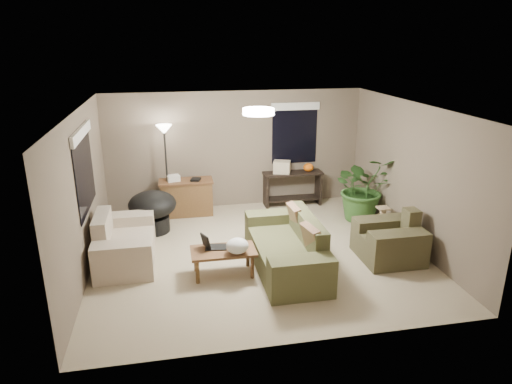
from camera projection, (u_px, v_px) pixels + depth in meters
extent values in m
plane|color=tan|center=(258.00, 253.00, 7.88)|extent=(5.50, 5.50, 0.00)
plane|color=white|center=(258.00, 108.00, 7.08)|extent=(5.50, 5.50, 0.00)
plane|color=#685B4D|center=(236.00, 150.00, 9.81)|extent=(5.50, 0.00, 5.50)
plane|color=#685B4D|center=(301.00, 250.00, 5.16)|extent=(5.50, 0.00, 5.50)
plane|color=#685B4D|center=(83.00, 195.00, 6.98)|extent=(0.00, 5.00, 5.00)
plane|color=#685B4D|center=(412.00, 175.00, 7.98)|extent=(0.00, 5.00, 5.00)
cube|color=#434529|center=(285.00, 255.00, 7.35)|extent=(0.95, 1.48, 0.42)
cube|color=#494B2D|center=(308.00, 229.00, 7.28)|extent=(0.22, 1.48, 0.43)
cube|color=#4E5030|center=(301.00, 278.00, 6.47)|extent=(0.95, 0.36, 0.60)
cube|color=#4C4E2E|center=(272.00, 228.00, 8.18)|extent=(0.95, 0.36, 0.60)
cube|color=#8C7251|center=(313.00, 240.00, 6.85)|extent=(0.31, 0.48, 0.47)
cube|color=#8C7251|center=(296.00, 218.00, 7.68)|extent=(0.26, 0.46, 0.47)
cube|color=beige|center=(126.00, 249.00, 7.54)|extent=(0.90, 0.88, 0.42)
cube|color=beige|center=(102.00, 227.00, 7.34)|extent=(0.22, 0.88, 0.43)
cube|color=beige|center=(123.00, 262.00, 6.94)|extent=(0.90, 0.36, 0.60)
cube|color=beige|center=(129.00, 230.00, 8.09)|extent=(0.90, 0.36, 0.60)
cube|color=#46422A|center=(388.00, 247.00, 7.64)|extent=(0.95, 0.28, 0.42)
cube|color=#46412A|center=(411.00, 222.00, 7.57)|extent=(0.22, 0.28, 0.43)
cube|color=#444029|center=(398.00, 250.00, 7.32)|extent=(0.95, 0.36, 0.60)
cube|color=#48432B|center=(380.00, 234.00, 7.91)|extent=(0.95, 0.36, 0.60)
cube|color=brown|center=(223.00, 251.00, 7.05)|extent=(1.00, 0.55, 0.04)
cylinder|color=brown|center=(197.00, 272.00, 6.86)|extent=(0.06, 0.06, 0.38)
cylinder|color=brown|center=(252.00, 267.00, 7.01)|extent=(0.06, 0.06, 0.38)
cylinder|color=brown|center=(196.00, 260.00, 7.23)|extent=(0.06, 0.06, 0.38)
cylinder|color=brown|center=(248.00, 255.00, 7.38)|extent=(0.06, 0.06, 0.38)
cube|color=black|center=(216.00, 247.00, 7.12)|extent=(0.36, 0.27, 0.02)
cube|color=black|center=(206.00, 241.00, 7.05)|extent=(0.16, 0.24, 0.22)
ellipsoid|color=white|center=(237.00, 246.00, 6.90)|extent=(0.40, 0.37, 0.24)
cube|color=brown|center=(187.00, 198.00, 9.51)|extent=(1.05, 0.45, 0.71)
cube|color=brown|center=(186.00, 181.00, 9.39)|extent=(1.10, 0.50, 0.04)
cube|color=silver|center=(173.00, 178.00, 9.32)|extent=(0.29, 0.25, 0.12)
cube|color=black|center=(196.00, 180.00, 9.37)|extent=(0.24, 0.26, 0.04)
cube|color=black|center=(293.00, 173.00, 9.96)|extent=(1.30, 0.40, 0.04)
cube|color=black|center=(266.00, 191.00, 9.97)|extent=(0.05, 0.38, 0.71)
cube|color=black|center=(318.00, 188.00, 10.19)|extent=(0.05, 0.38, 0.71)
cube|color=black|center=(292.00, 198.00, 10.14)|extent=(1.25, 0.36, 0.03)
ellipsoid|color=orange|center=(308.00, 167.00, 9.99)|extent=(0.28, 0.28, 0.18)
cube|color=beige|center=(282.00, 167.00, 9.86)|extent=(0.42, 0.37, 0.26)
cylinder|color=black|center=(154.00, 224.00, 8.73)|extent=(0.60, 0.60, 0.30)
ellipsoid|color=black|center=(152.00, 204.00, 8.60)|extent=(0.93, 0.93, 0.50)
cylinder|color=black|center=(170.00, 215.00, 9.57)|extent=(0.28, 0.28, 0.02)
cylinder|color=black|center=(167.00, 174.00, 9.28)|extent=(0.04, 0.04, 1.78)
cone|color=white|center=(164.00, 129.00, 8.99)|extent=(0.32, 0.32, 0.18)
cylinder|color=white|center=(258.00, 112.00, 7.10)|extent=(0.50, 0.50, 0.10)
imported|color=#2D5923|center=(363.00, 194.00, 9.21)|extent=(1.23, 1.36, 1.06)
cube|color=tan|center=(381.00, 231.00, 8.75)|extent=(0.32, 0.32, 0.03)
cylinder|color=tan|center=(382.00, 220.00, 8.67)|extent=(0.12, 0.12, 0.44)
cube|color=tan|center=(383.00, 208.00, 8.60)|extent=(0.22, 0.22, 0.03)
cube|color=black|center=(84.00, 171.00, 7.17)|extent=(0.01, 1.50, 1.30)
cube|color=white|center=(81.00, 133.00, 6.98)|extent=(0.05, 1.56, 0.16)
cube|color=black|center=(295.00, 134.00, 9.93)|extent=(1.00, 0.01, 1.30)
cube|color=white|center=(296.00, 106.00, 9.72)|extent=(1.06, 0.05, 0.16)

